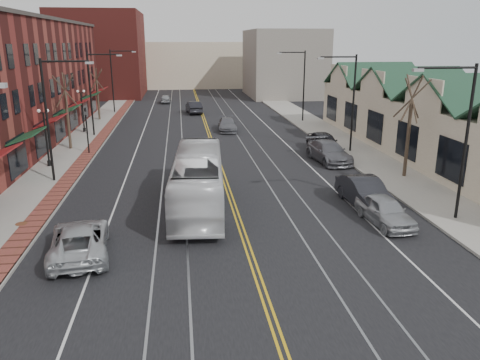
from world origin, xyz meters
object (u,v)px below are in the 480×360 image
object	(u,v)px
parked_car_b	(365,192)
parked_car_a	(385,211)
transit_bus	(198,180)
parked_suv	(80,240)
parked_car_c	(329,152)
parked_car_d	(324,142)

from	to	relation	value
parked_car_b	parked_car_a	bearing A→B (deg)	-92.57
transit_bus	parked_suv	bearing A→B (deg)	50.21
transit_bus	parked_car_c	xyz separation A→B (m)	(10.64, 9.15, -0.79)
parked_suv	parked_car_d	bearing A→B (deg)	-140.12
parked_car_a	parked_car_d	world-z (taller)	parked_car_d
transit_bus	parked_suv	distance (m)	8.02
parked_car_c	parked_car_d	bearing A→B (deg)	73.27
parked_car_a	parked_car_c	distance (m)	13.14
transit_bus	parked_car_d	world-z (taller)	transit_bus
parked_car_c	parked_car_d	size ratio (longest dim) A/B	1.12
parked_car_b	parked_car_d	world-z (taller)	parked_car_d
transit_bus	parked_suv	size ratio (longest dim) A/B	2.16
transit_bus	parked_car_a	xyz separation A→B (m)	(9.50, -3.94, -0.86)
parked_car_c	transit_bus	bearing A→B (deg)	-145.27
parked_suv	parked_car_a	bearing A→B (deg)	179.29
parked_suv	parked_car_a	size ratio (longest dim) A/B	1.23
parked_car_a	transit_bus	bearing A→B (deg)	152.66
parked_car_a	parked_car_c	bearing A→B (deg)	80.19
parked_suv	parked_car_d	xyz separation A→B (m)	(16.80, 18.37, 0.10)
parked_car_a	parked_suv	bearing A→B (deg)	-177.85
transit_bus	parked_car_d	xyz separation A→B (m)	(11.30, 12.59, -0.75)
parked_car_c	parked_car_b	bearing A→B (deg)	-102.29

